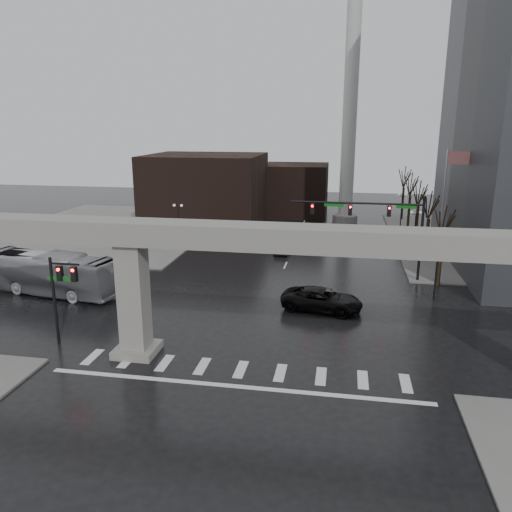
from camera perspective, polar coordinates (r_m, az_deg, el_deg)
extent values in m
plane|color=black|center=(31.63, -1.38, -12.00)|extent=(160.00, 160.00, 0.00)
cube|color=slate|center=(68.32, 27.08, 1.27)|extent=(28.00, 36.00, 0.15)
cube|color=slate|center=(72.46, -16.14, 3.04)|extent=(28.00, 36.00, 0.15)
cube|color=gray|center=(28.89, -1.48, 2.28)|extent=(48.00, 2.20, 1.40)
cube|color=gray|center=(32.20, -13.77, -4.88)|extent=(1.60, 1.60, 7.30)
cube|color=gray|center=(33.48, -13.41, -10.36)|extent=(2.60, 2.60, 0.50)
cube|color=black|center=(72.93, -5.76, 7.56)|extent=(16.00, 14.00, 10.00)
cube|color=black|center=(80.65, 4.51, 7.58)|extent=(10.00, 10.00, 8.00)
cylinder|color=beige|center=(73.62, 10.65, 15.26)|extent=(2.00, 2.00, 30.00)
cylinder|color=gray|center=(74.90, 10.12, 4.18)|extent=(3.60, 3.60, 1.20)
cylinder|color=black|center=(48.10, 18.33, 1.80)|extent=(0.24, 0.24, 8.00)
cylinder|color=black|center=(46.98, 11.36, 5.95)|extent=(12.00, 0.18, 0.18)
cube|color=black|center=(47.26, 14.97, 4.98)|extent=(0.35, 0.30, 1.00)
cube|color=black|center=(47.08, 10.71, 5.19)|extent=(0.35, 0.30, 1.00)
cube|color=black|center=(47.16, 6.44, 5.38)|extent=(0.35, 0.30, 1.00)
sphere|color=#FF0C05|center=(47.03, 15.01, 5.30)|extent=(0.20, 0.20, 0.20)
cube|color=#0E6216|center=(47.34, 16.82, 5.42)|extent=(1.80, 0.05, 0.35)
cube|color=#0E6216|center=(47.01, 8.90, 5.82)|extent=(1.80, 0.05, 0.35)
cylinder|color=black|center=(35.48, -22.04, -4.81)|extent=(0.20, 0.20, 6.00)
cylinder|color=black|center=(34.22, -21.03, -0.86)|extent=(2.00, 0.14, 0.14)
cube|color=black|center=(34.59, -21.50, -1.86)|extent=(0.35, 0.30, 1.00)
cube|color=black|center=(34.09, -20.07, -1.96)|extent=(0.35, 0.30, 1.00)
cube|color=#0E6216|center=(34.74, -21.59, -2.40)|extent=(1.60, 0.05, 0.30)
cylinder|color=silver|center=(51.19, 20.47, 4.66)|extent=(0.12, 0.12, 12.00)
cube|color=red|center=(50.79, 22.13, 10.36)|extent=(2.00, 0.03, 1.20)
cylinder|color=black|center=(44.02, 19.90, -1.68)|extent=(0.14, 0.14, 4.80)
cube|color=black|center=(43.44, 20.17, 1.29)|extent=(0.90, 0.06, 0.06)
sphere|color=silver|center=(43.31, 19.61, 1.57)|extent=(0.32, 0.32, 0.32)
sphere|color=silver|center=(43.48, 20.78, 1.51)|extent=(0.32, 0.32, 0.32)
cylinder|color=black|center=(57.44, 17.65, 2.27)|extent=(0.14, 0.14, 4.80)
cube|color=black|center=(56.99, 17.84, 4.57)|extent=(0.90, 0.06, 0.06)
sphere|color=silver|center=(56.90, 17.40, 4.80)|extent=(0.32, 0.32, 0.32)
sphere|color=silver|center=(57.02, 18.30, 4.75)|extent=(0.32, 0.32, 0.32)
cylinder|color=black|center=(71.08, 16.25, 4.72)|extent=(0.14, 0.14, 4.80)
cube|color=black|center=(70.72, 16.39, 6.59)|extent=(0.90, 0.06, 0.06)
sphere|color=silver|center=(70.65, 16.04, 6.77)|extent=(0.32, 0.32, 0.32)
sphere|color=silver|center=(70.75, 16.77, 6.73)|extent=(0.32, 0.32, 0.32)
cylinder|color=black|center=(47.34, -14.21, -0.10)|extent=(0.14, 0.14, 4.80)
cube|color=black|center=(46.80, -14.39, 2.68)|extent=(0.90, 0.06, 0.06)
sphere|color=silver|center=(46.94, -14.91, 2.93)|extent=(0.32, 0.32, 0.32)
sphere|color=silver|center=(46.57, -13.90, 2.90)|extent=(0.32, 0.32, 0.32)
cylinder|color=black|center=(60.02, -8.82, 3.33)|extent=(0.14, 0.14, 4.80)
cube|color=black|center=(59.59, -8.91, 5.54)|extent=(0.90, 0.06, 0.06)
sphere|color=silver|center=(59.71, -9.33, 5.74)|extent=(0.32, 0.32, 0.32)
sphere|color=silver|center=(59.42, -8.51, 5.73)|extent=(0.32, 0.32, 0.32)
cylinder|color=black|center=(73.18, -5.33, 5.53)|extent=(0.14, 0.14, 4.80)
cube|color=black|center=(72.83, -5.38, 7.36)|extent=(0.90, 0.06, 0.06)
sphere|color=silver|center=(72.93, -5.72, 7.52)|extent=(0.32, 0.32, 0.32)
sphere|color=silver|center=(72.69, -5.03, 7.51)|extent=(0.32, 0.32, 0.32)
cylinder|color=black|center=(48.02, 20.29, -0.52)|extent=(0.34, 0.34, 4.55)
cylinder|color=black|center=(47.22, 20.70, 3.85)|extent=(0.12, 1.52, 2.98)
cylinder|color=black|center=(47.60, 21.21, 3.60)|extent=(0.83, 1.14, 2.51)
cylinder|color=black|center=(55.67, 18.92, 1.70)|extent=(0.34, 0.34, 4.66)
cylinder|color=black|center=(54.97, 19.25, 5.58)|extent=(0.12, 1.55, 3.05)
cylinder|color=black|center=(55.33, 19.70, 5.35)|extent=(0.85, 1.16, 2.57)
cylinder|color=black|center=(63.40, 17.87, 3.38)|extent=(0.34, 0.34, 4.76)
cylinder|color=black|center=(62.78, 18.16, 6.88)|extent=(0.12, 1.59, 3.11)
cylinder|color=black|center=(63.13, 18.56, 6.66)|extent=(0.86, 1.18, 2.62)
cylinder|color=black|center=(71.19, 17.06, 4.70)|extent=(0.34, 0.34, 4.87)
cylinder|color=black|center=(70.63, 17.30, 7.89)|extent=(0.12, 1.62, 3.18)
cylinder|color=black|center=(70.97, 17.67, 7.69)|extent=(0.88, 1.20, 2.68)
cylinder|color=black|center=(79.03, 16.40, 5.75)|extent=(0.34, 0.34, 4.97)
cylinder|color=black|center=(78.52, 16.62, 8.69)|extent=(0.12, 1.65, 3.25)
cylinder|color=black|center=(78.85, 16.95, 8.50)|extent=(0.89, 1.23, 2.74)
imported|color=black|center=(39.75, 7.55, -4.96)|extent=(6.72, 3.94, 1.76)
imported|color=#ABAAAF|center=(46.46, -22.47, -1.84)|extent=(13.33, 5.44, 3.62)
imported|color=black|center=(56.64, 3.11, 1.02)|extent=(1.86, 4.17, 1.39)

